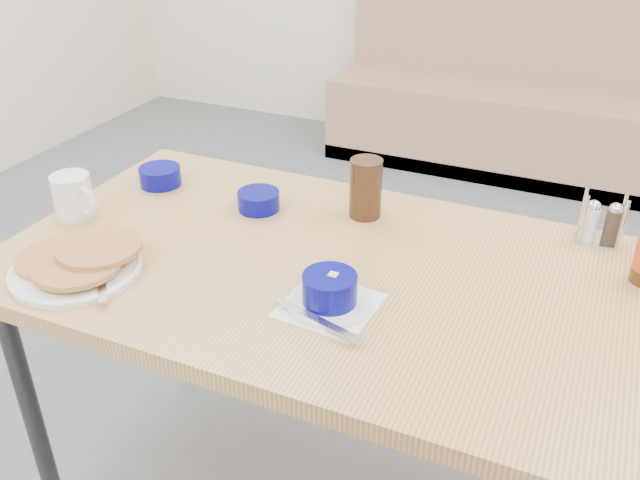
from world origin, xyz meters
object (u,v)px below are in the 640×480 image
at_px(coffee_mug, 74,196).
at_px(butter_bowl, 259,201).
at_px(dining_table, 322,287).
at_px(creamer_bowl, 160,176).
at_px(booth_bench, 510,103).
at_px(grits_setting, 330,294).
at_px(pancake_plate, 77,263).
at_px(amber_tumbler, 366,188).
at_px(condiment_caddy, 601,226).

distance_m(coffee_mug, butter_bowl, 0.44).
bearing_deg(dining_table, creamer_bowl, 160.96).
xyz_separation_m(booth_bench, butter_bowl, (-0.25, -2.36, 0.43)).
distance_m(grits_setting, creamer_bowl, 0.71).
bearing_deg(dining_table, coffee_mug, -176.46).
relative_size(coffee_mug, grits_setting, 0.69).
distance_m(pancake_plate, coffee_mug, 0.27).
height_order(grits_setting, amber_tumbler, amber_tumbler).
distance_m(creamer_bowl, condiment_caddy, 1.10).
height_order(dining_table, grits_setting, grits_setting).
relative_size(booth_bench, grits_setting, 9.64).
height_order(dining_table, pancake_plate, pancake_plate).
xyz_separation_m(dining_table, creamer_bowl, (-0.55, 0.19, 0.09)).
relative_size(booth_bench, butter_bowl, 18.31).
relative_size(coffee_mug, creamer_bowl, 1.24).
bearing_deg(grits_setting, amber_tumbler, 100.65).
bearing_deg(amber_tumbler, grits_setting, -79.35).
height_order(coffee_mug, butter_bowl, coffee_mug).
distance_m(booth_bench, pancake_plate, 2.84).
distance_m(grits_setting, butter_bowl, 0.45).
distance_m(booth_bench, butter_bowl, 2.42).
relative_size(pancake_plate, butter_bowl, 2.76).
bearing_deg(pancake_plate, grits_setting, 10.13).
relative_size(dining_table, creamer_bowl, 12.85).
relative_size(booth_bench, amber_tumbler, 13.02).
relative_size(booth_bench, creamer_bowl, 17.44).
xyz_separation_m(dining_table, butter_bowl, (-0.25, 0.17, 0.08)).
bearing_deg(pancake_plate, creamer_bowl, 102.59).
distance_m(pancake_plate, creamer_bowl, 0.44).
distance_m(pancake_plate, butter_bowl, 0.46).
xyz_separation_m(pancake_plate, grits_setting, (0.54, 0.10, 0.01)).
xyz_separation_m(pancake_plate, condiment_caddy, (0.99, 0.58, 0.02)).
relative_size(dining_table, butter_bowl, 13.49).
distance_m(grits_setting, amber_tumbler, 0.40).
relative_size(grits_setting, condiment_caddy, 1.66).
height_order(creamer_bowl, condiment_caddy, condiment_caddy).
height_order(amber_tumbler, condiment_caddy, amber_tumbler).
bearing_deg(coffee_mug, butter_bowl, 28.44).
bearing_deg(creamer_bowl, grits_setting, -27.77).
distance_m(pancake_plate, amber_tumbler, 0.67).
bearing_deg(amber_tumbler, butter_bowl, -163.43).
distance_m(creamer_bowl, butter_bowl, 0.31).
height_order(pancake_plate, amber_tumbler, amber_tumbler).
xyz_separation_m(grits_setting, butter_bowl, (-0.32, 0.31, -0.01)).
distance_m(dining_table, creamer_bowl, 0.59).
xyz_separation_m(booth_bench, grits_setting, (0.08, -2.68, 0.44)).
bearing_deg(grits_setting, booth_bench, 91.66).
relative_size(creamer_bowl, butter_bowl, 1.05).
bearing_deg(coffee_mug, grits_setting, -8.15).
xyz_separation_m(booth_bench, creamer_bowl, (-0.55, -2.34, 0.43)).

